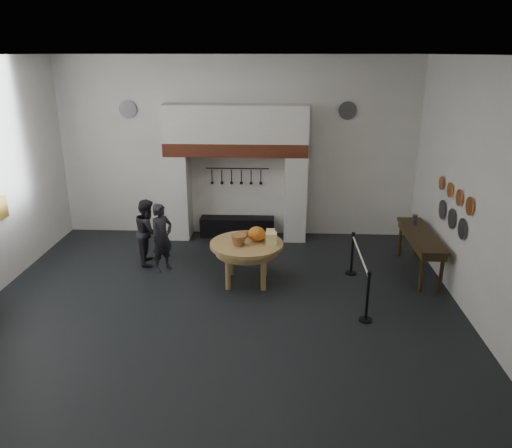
{
  "coord_description": "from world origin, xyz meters",
  "views": [
    {
      "loc": [
        1.06,
        -8.45,
        4.54
      ],
      "look_at": [
        0.62,
        0.78,
        1.35
      ],
      "focal_mm": 35.0,
      "sensor_mm": 36.0,
      "label": 1
    }
  ],
  "objects_px": {
    "barrier_post_near": "(367,298)",
    "visitor_far": "(148,232)",
    "visitor_near": "(162,238)",
    "side_table": "(421,235)",
    "iron_range": "(237,227)",
    "barrier_post_far": "(352,254)",
    "work_table": "(247,244)"
  },
  "relations": [
    {
      "from": "visitor_far",
      "to": "side_table",
      "type": "xyz_separation_m",
      "value": [
        5.95,
        -0.28,
        0.13
      ]
    },
    {
      "from": "visitor_near",
      "to": "barrier_post_far",
      "type": "bearing_deg",
      "value": -52.14
    },
    {
      "from": "work_table",
      "to": "visitor_far",
      "type": "bearing_deg",
      "value": 157.75
    },
    {
      "from": "iron_range",
      "to": "work_table",
      "type": "relative_size",
      "value": 1.27
    },
    {
      "from": "work_table",
      "to": "side_table",
      "type": "xyz_separation_m",
      "value": [
        3.68,
        0.65,
        0.03
      ]
    },
    {
      "from": "visitor_near",
      "to": "visitor_far",
      "type": "relative_size",
      "value": 1.02
    },
    {
      "from": "visitor_near",
      "to": "barrier_post_far",
      "type": "height_order",
      "value": "visitor_near"
    },
    {
      "from": "work_table",
      "to": "barrier_post_near",
      "type": "relative_size",
      "value": 1.66
    },
    {
      "from": "side_table",
      "to": "visitor_far",
      "type": "bearing_deg",
      "value": 177.3
    },
    {
      "from": "visitor_near",
      "to": "side_table",
      "type": "xyz_separation_m",
      "value": [
        5.55,
        0.12,
        0.11
      ]
    },
    {
      "from": "iron_range",
      "to": "barrier_post_near",
      "type": "height_order",
      "value": "barrier_post_near"
    },
    {
      "from": "visitor_near",
      "to": "side_table",
      "type": "bearing_deg",
      "value": -50.65
    },
    {
      "from": "barrier_post_near",
      "to": "visitor_far",
      "type": "bearing_deg",
      "value": 151.71
    },
    {
      "from": "visitor_near",
      "to": "side_table",
      "type": "relative_size",
      "value": 0.69
    },
    {
      "from": "barrier_post_far",
      "to": "side_table",
      "type": "bearing_deg",
      "value": 5.43
    },
    {
      "from": "side_table",
      "to": "barrier_post_far",
      "type": "relative_size",
      "value": 2.44
    },
    {
      "from": "visitor_near",
      "to": "barrier_post_near",
      "type": "distance_m",
      "value": 4.58
    },
    {
      "from": "side_table",
      "to": "barrier_post_near",
      "type": "distance_m",
      "value": 2.62
    },
    {
      "from": "barrier_post_near",
      "to": "side_table",
      "type": "bearing_deg",
      "value": 55.81
    },
    {
      "from": "iron_range",
      "to": "side_table",
      "type": "bearing_deg",
      "value": -26.98
    },
    {
      "from": "work_table",
      "to": "visitor_far",
      "type": "distance_m",
      "value": 2.46
    },
    {
      "from": "visitor_near",
      "to": "work_table",
      "type": "bearing_deg",
      "value": -67.67
    },
    {
      "from": "side_table",
      "to": "barrier_post_far",
      "type": "height_order",
      "value": "same"
    },
    {
      "from": "iron_range",
      "to": "barrier_post_near",
      "type": "xyz_separation_m",
      "value": [
        2.65,
        -4.23,
        0.2
      ]
    },
    {
      "from": "iron_range",
      "to": "barrier_post_far",
      "type": "bearing_deg",
      "value": -40.05
    },
    {
      "from": "iron_range",
      "to": "side_table",
      "type": "height_order",
      "value": "side_table"
    },
    {
      "from": "side_table",
      "to": "visitor_near",
      "type": "bearing_deg",
      "value": -178.77
    },
    {
      "from": "work_table",
      "to": "barrier_post_near",
      "type": "bearing_deg",
      "value": -33.81
    },
    {
      "from": "visitor_near",
      "to": "side_table",
      "type": "height_order",
      "value": "visitor_near"
    },
    {
      "from": "barrier_post_far",
      "to": "visitor_far",
      "type": "bearing_deg",
      "value": 174.68
    },
    {
      "from": "barrier_post_far",
      "to": "iron_range",
      "type": "bearing_deg",
      "value": 139.95
    },
    {
      "from": "side_table",
      "to": "barrier_post_near",
      "type": "relative_size",
      "value": 2.44
    }
  ]
}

